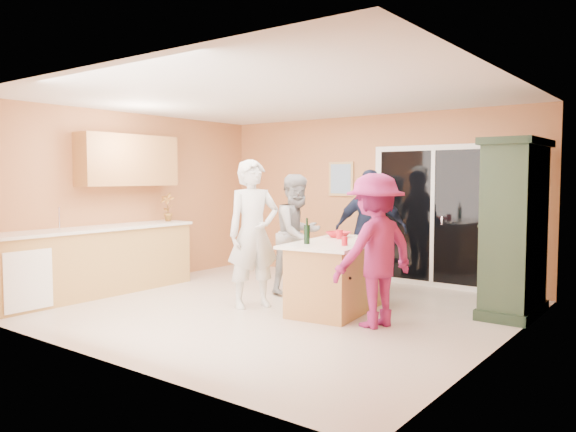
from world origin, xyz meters
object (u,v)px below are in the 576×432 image
Objects in this scene: green_hutch at (515,230)px; woman_magenta at (375,250)px; woman_white at (253,234)px; woman_navy at (371,231)px; woman_grey at (298,234)px; kitchen_island at (338,278)px.

green_hutch is 1.24× the size of woman_magenta.
woman_white is 1.11× the size of woman_magenta.
woman_white reaches higher than woman_navy.
woman_navy reaches higher than woman_grey.
woman_white is 1.06× the size of woman_navy.
woman_grey reaches higher than kitchen_island.
woman_grey is (-1.00, 0.53, 0.44)m from kitchen_island.
woman_grey is (-0.06, 1.03, -0.09)m from woman_white.
woman_navy is (0.76, 0.72, 0.03)m from woman_grey.
woman_grey is 1.00× the size of woman_magenta.
woman_navy reaches higher than kitchen_island.
woman_white reaches higher than woman_magenta.
woman_navy is at bearing -36.93° from woman_grey.
woman_white is (-2.72, -1.53, -0.09)m from green_hutch.
green_hutch is 1.24× the size of woman_grey.
woman_white is (-0.93, -0.50, 0.53)m from kitchen_island.
green_hutch is 1.19× the size of woman_navy.
woman_magenta is at bearing -108.83° from woman_grey.
woman_white is at bearing -150.62° from green_hutch.
kitchen_island is at bearing -100.96° from woman_magenta.
woman_navy is at bearing 6.11° from woman_white.
green_hutch is 1.79m from woman_magenta.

